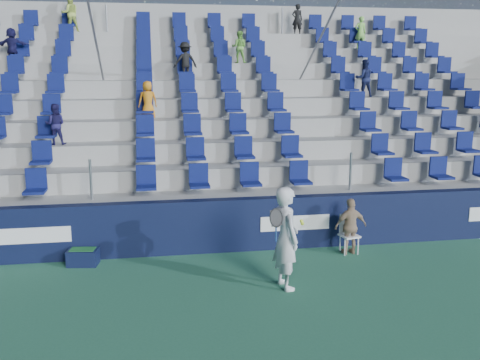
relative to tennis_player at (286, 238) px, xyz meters
name	(u,v)px	position (x,y,z in m)	size (l,w,h in m)	color
ground	(255,311)	(-0.75, -0.92, -0.97)	(70.00, 70.00, 0.00)	#2F6E4E
sponsor_wall	(229,225)	(-0.75, 2.22, -0.37)	(24.00, 0.32, 1.20)	black
grandstand	(205,131)	(-0.77, 7.32, 1.16)	(24.00, 8.17, 6.63)	#989994
tennis_player	(286,238)	(0.00, 0.00, 0.00)	(0.70, 0.78, 1.94)	silver
line_judge_chair	(348,230)	(1.88, 1.72, -0.48)	(0.46, 0.47, 0.87)	white
line_judge	(351,226)	(1.88, 1.58, -0.34)	(0.74, 0.31, 1.26)	tan
ball_bin	(83,256)	(-3.91, 1.83, -0.78)	(0.67, 0.49, 0.35)	black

